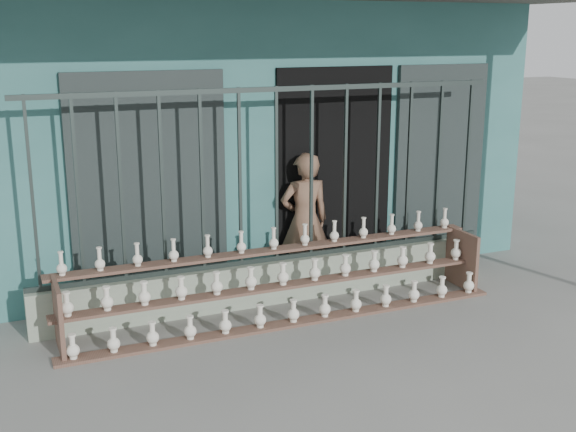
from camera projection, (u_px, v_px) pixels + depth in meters
name	position (u px, v px, depth m)	size (l,w,h in m)	color
ground	(332.00, 349.00, 6.49)	(60.00, 60.00, 0.00)	slate
workshop_building	(196.00, 118.00, 9.85)	(7.40, 6.60, 3.21)	#336C69
parapet_wall	(277.00, 281.00, 7.59)	(5.00, 0.20, 0.45)	#94A38C
security_fence	(276.00, 176.00, 7.31)	(5.00, 0.04, 1.80)	#283330
shelf_rack	(284.00, 282.00, 7.15)	(4.50, 0.68, 0.85)	brown
elderly_woman	(305.00, 221.00, 7.91)	(0.55, 0.36, 1.51)	brown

